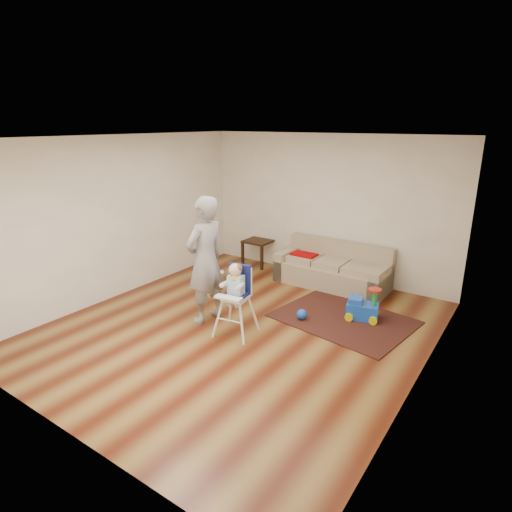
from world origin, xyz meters
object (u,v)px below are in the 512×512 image
Objects in this scene: sofa at (332,265)px; side_table at (259,252)px; high_chair at (236,300)px; toy_ball at (302,314)px; ride_on_toy at (363,303)px; adult at (205,260)px.

sofa reaches higher than side_table.
high_chair reaches higher than sofa.
sofa is 1.80m from side_table.
toy_ball is at bearing -41.96° from side_table.
adult is (-1.95, -1.34, 0.68)m from ride_on_toy.
sofa is at bearing -7.75° from side_table.
high_chair is at bearing -96.69° from sofa.
high_chair is 0.78m from adult.
ride_on_toy is 2.46m from adult.
toy_ball is (2.02, -1.82, -0.17)m from side_table.
side_table is at bearing 173.10° from sofa.
ride_on_toy is at bearing -24.64° from side_table.
high_chair reaches higher than toy_ball.
toy_ball is (-0.75, -0.55, -0.17)m from ride_on_toy.
sofa is 2.51m from high_chair.
sofa is 1.07× the size of adult.
adult reaches higher than ride_on_toy.
side_table is 2.82m from adult.
ride_on_toy is (0.99, -1.03, -0.12)m from sofa.
ride_on_toy is at bearing 130.00° from adult.
sofa is 1.62m from toy_ball.
side_table is 1.06× the size of ride_on_toy.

